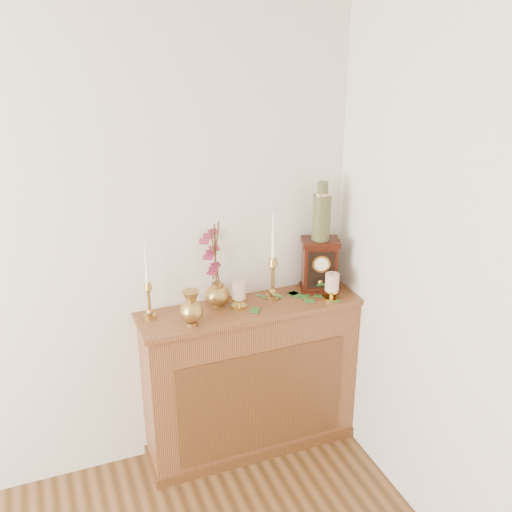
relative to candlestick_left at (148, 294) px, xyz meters
name	(u,v)px	position (x,y,z in m)	size (l,w,h in m)	color
console_shelf	(252,382)	(0.54, -0.06, -0.63)	(1.24, 0.34, 0.93)	brown
candlestick_left	(148,294)	(0.00, 0.00, 0.00)	(0.07, 0.07, 0.41)	#B08B46
candlestick_center	(273,271)	(0.68, -0.02, 0.03)	(0.08, 0.08, 0.49)	#B08B46
bud_vase	(191,309)	(0.18, -0.16, -0.04)	(0.12, 0.12, 0.19)	#B08B46
ginger_jar	(213,266)	(0.36, 0.04, 0.09)	(0.20, 0.22, 0.50)	#B08B46
pillar_candle_left	(239,294)	(0.47, -0.06, -0.05)	(0.08, 0.08, 0.16)	gold
pillar_candle_right	(332,285)	(0.97, -0.16, -0.05)	(0.09, 0.09, 0.16)	gold
ivy_garland	(275,302)	(0.66, -0.10, -0.12)	(0.44, 0.21, 0.09)	#2D6125
mantel_clock	(319,266)	(0.96, -0.02, 0.02)	(0.24, 0.20, 0.31)	#36140A
ceramic_vase	(322,214)	(0.96, -0.02, 0.32)	(0.10, 0.10, 0.32)	#183126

